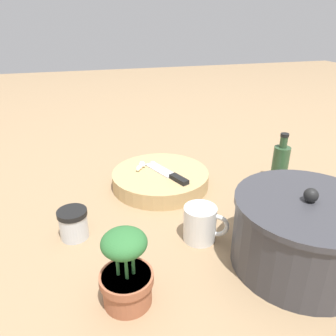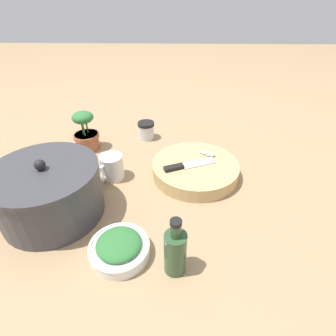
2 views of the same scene
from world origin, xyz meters
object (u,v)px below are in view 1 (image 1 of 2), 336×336
Objects in this scene: chef_knife at (169,174)px; garlic_cloves at (143,165)px; coffee_mug at (201,224)px; potted_herb at (126,273)px; cutting_board at (160,179)px; spice_jar at (73,224)px; herb_bowl at (294,196)px; oil_bottle at (280,163)px; stock_pot at (303,233)px.

garlic_cloves is (0.06, -0.08, 0.00)m from chef_knife.
potted_herb is (0.20, 0.14, 0.02)m from coffee_mug.
cutting_board is 2.86× the size of coffee_mug.
potted_herb reaches higher than chef_knife.
cutting_board is 0.32m from spice_jar.
spice_jar is 0.25m from potted_herb.
spice_jar is (0.22, 0.24, -0.02)m from garlic_cloves.
coffee_mug is at bearing 14.36° from herb_bowl.
potted_herb is (0.17, 0.42, 0.04)m from cutting_board.
oil_bottle reaches higher than spice_jar.
cutting_board is at bearing 134.07° from garlic_cloves.
oil_bottle reaches higher than coffee_mug.
coffee_mug reaches higher than cutting_board.
oil_bottle reaches higher than potted_herb.
garlic_cloves is (0.04, -0.05, 0.03)m from cutting_board.
herb_bowl is 0.96× the size of potted_herb.
cutting_board is 0.38m from oil_bottle.
garlic_cloves is 0.48× the size of oil_bottle.
herb_bowl is 0.32m from coffee_mug.
herb_bowl is at bearing -50.78° from chef_knife.
herb_bowl is at bearing 179.04° from spice_jar.
potted_herb is at bearing -138.19° from chef_knife.
chef_knife is 0.35m from oil_bottle.
spice_jar is at bearing -0.96° from herb_bowl.
cutting_board is at bearing -112.22° from potted_herb.
stock_pot is (-0.17, 0.38, 0.03)m from chef_knife.
chef_knife is at bearing -65.62° from stock_pot.
coffee_mug is (-0.28, 0.09, 0.01)m from spice_jar.
herb_bowl is at bearing 148.71° from cutting_board.
spice_jar is 0.30m from coffee_mug.
potted_herb reaches higher than garlic_cloves.
cutting_board is 1.89× the size of potted_herb.
coffee_mug is at bearing 31.70° from oil_bottle.
coffee_mug is at bearing 94.91° from cutting_board.
spice_jar is 0.64m from oil_bottle.
potted_herb reaches higher than coffee_mug.
chef_knife is at bearing -28.65° from herb_bowl.
herb_bowl is 0.26m from stock_pot.
garlic_cloves is 0.48m from potted_herb.
cutting_board is 1.65× the size of chef_knife.
chef_knife is 0.43m from potted_herb.
potted_herb is (0.13, 0.46, 0.01)m from garlic_cloves.
garlic_cloves reaches higher than herb_bowl.
spice_jar is at bearing -17.32° from coffee_mug.
potted_herb is (0.19, 0.39, 0.01)m from chef_knife.
herb_bowl is at bearing 74.90° from oil_bottle.
cutting_board is 1.85× the size of oil_bottle.
oil_bottle is at bearing -116.87° from stock_pot.
oil_bottle is 1.02× the size of potted_herb.
garlic_cloves is at bearing 107.34° from chef_knife.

